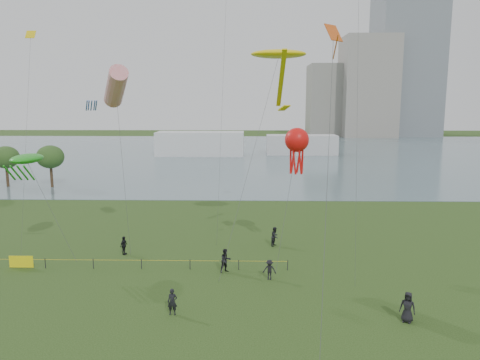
{
  "coord_description": "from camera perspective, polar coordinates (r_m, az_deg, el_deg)",
  "views": [
    {
      "loc": [
        0.75,
        -23.39,
        13.64
      ],
      "look_at": [
        0.0,
        10.0,
        8.0
      ],
      "focal_mm": 35.0,
      "sensor_mm": 36.0,
      "label": 1
    }
  ],
  "objects": [
    {
      "name": "spectator_a",
      "position": [
        38.19,
        -1.76,
        -9.8
      ],
      "size": [
        1.19,
        1.12,
        1.94
      ],
      "primitive_type": "imported",
      "rotation": [
        0.0,
        0.0,
        0.56
      ],
      "color": "black",
      "rests_on": "ground_plane"
    },
    {
      "name": "kite_octopus",
      "position": [
        40.09,
        6.95,
        4.75
      ],
      "size": [
        2.95,
        5.19,
        11.44
      ],
      "rotation": [
        0.0,
        0.0,
        0.24
      ],
      "color": "#3F3F42"
    },
    {
      "name": "building_mid",
      "position": [
        190.9,
        15.28,
        10.86
      ],
      "size": [
        20.0,
        20.0,
        38.0
      ],
      "primitive_type": "cube",
      "color": "gray",
      "rests_on": "ground_plane"
    },
    {
      "name": "pavilion_right",
      "position": [
        122.61,
        7.51,
        4.29
      ],
      "size": [
        18.0,
        7.0,
        5.0
      ],
      "primitive_type": "cube",
      "color": "silver",
      "rests_on": "ground_plane"
    },
    {
      "name": "kite_delta",
      "position": [
        31.15,
        11.28,
        15.21
      ],
      "size": [
        2.61,
        11.0,
        18.53
      ],
      "rotation": [
        0.0,
        0.0,
        -0.38
      ],
      "color": "#3F3F42"
    },
    {
      "name": "spectator_g",
      "position": [
        44.94,
        4.28,
        -6.88
      ],
      "size": [
        1.04,
        1.12,
        1.85
      ],
      "primitive_type": "imported",
      "rotation": [
        0.0,
        0.0,
        1.09
      ],
      "color": "black",
      "rests_on": "ground_plane"
    },
    {
      "name": "spectator_d",
      "position": [
        31.93,
        19.75,
        -14.38
      ],
      "size": [
        1.13,
        0.99,
        1.95
      ],
      "primitive_type": "imported",
      "rotation": [
        0.0,
        0.0,
        -0.48
      ],
      "color": "black",
      "rests_on": "ground_plane"
    },
    {
      "name": "fence",
      "position": [
        41.61,
        -20.26,
        -9.36
      ],
      "size": [
        24.07,
        0.07,
        1.05
      ],
      "color": "black",
      "rests_on": "ground_plane"
    },
    {
      "name": "spectator_b",
      "position": [
        36.81,
        3.61,
        -10.86
      ],
      "size": [
        1.1,
        0.74,
        1.59
      ],
      "primitive_type": "imported",
      "rotation": [
        0.0,
        0.0,
        -0.15
      ],
      "color": "black",
      "rests_on": "ground_plane"
    },
    {
      "name": "kite_stingray",
      "position": [
        41.84,
        4.72,
        14.96
      ],
      "size": [
        7.22,
        9.98,
        18.05
      ],
      "rotation": [
        0.0,
        0.0,
        0.28
      ],
      "color": "#3F3F42"
    },
    {
      "name": "spectator_f",
      "position": [
        31.44,
        -8.24,
        -14.49
      ],
      "size": [
        0.64,
        0.42,
        1.73
      ],
      "primitive_type": "imported",
      "rotation": [
        0.0,
        0.0,
        0.01
      ],
      "color": "black",
      "rests_on": "ground_plane"
    },
    {
      "name": "building_low",
      "position": [
        193.92,
        10.71,
        9.52
      ],
      "size": [
        16.0,
        18.0,
        28.0
      ],
      "primitive_type": "cube",
      "color": "gray",
      "rests_on": "ground_plane"
    },
    {
      "name": "lake",
      "position": [
        124.14,
        0.94,
        3.28
      ],
      "size": [
        400.0,
        120.0,
        0.08
      ],
      "primitive_type": "cube",
      "color": "slate",
      "rests_on": "ground_plane"
    },
    {
      "name": "pavilion_left",
      "position": [
        119.54,
        -4.85,
        4.44
      ],
      "size": [
        22.0,
        8.0,
        6.0
      ],
      "primitive_type": "cube",
      "color": "silver",
      "rests_on": "ground_plane"
    },
    {
      "name": "kite_windsock",
      "position": [
        42.6,
        -14.93,
        10.91
      ],
      "size": [
        4.14,
        4.94,
        16.7
      ],
      "rotation": [
        0.0,
        0.0,
        -0.35
      ],
      "color": "#3F3F42"
    },
    {
      "name": "kite_creature",
      "position": [
        44.34,
        -24.54,
        2.34
      ],
      "size": [
        5.58,
        4.56,
        9.15
      ],
      "rotation": [
        0.0,
        0.0,
        -0.19
      ],
      "color": "#3F3F42"
    },
    {
      "name": "spectator_c",
      "position": [
        43.64,
        -13.98,
        -7.76
      ],
      "size": [
        0.7,
        1.07,
        1.69
      ],
      "primitive_type": "imported",
      "rotation": [
        0.0,
        0.0,
        1.26
      ],
      "color": "black",
      "rests_on": "ground_plane"
    },
    {
      "name": "ground_plane",
      "position": [
        27.08,
        -0.51,
        -20.65
      ],
      "size": [
        400.0,
        400.0,
        0.0
      ],
      "primitive_type": "plane",
      "color": "#1F3711"
    }
  ]
}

